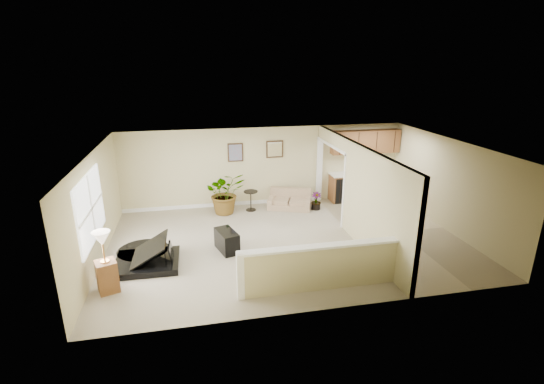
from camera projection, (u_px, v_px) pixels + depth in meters
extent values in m
plane|color=tan|center=(287.00, 242.00, 10.20)|extent=(9.00, 9.00, 0.00)
cube|color=beige|center=(265.00, 166.00, 12.60)|extent=(9.00, 0.04, 2.50)
cube|color=beige|center=(328.00, 250.00, 7.02)|extent=(9.00, 0.04, 2.50)
cube|color=beige|center=(96.00, 209.00, 8.95)|extent=(0.04, 6.00, 2.50)
cube|color=beige|center=(449.00, 185.00, 10.67)|extent=(0.04, 6.00, 2.50)
cube|color=beige|center=(288.00, 147.00, 9.41)|extent=(9.00, 6.00, 0.04)
cube|color=tan|center=(398.00, 231.00, 10.81)|extent=(2.70, 6.00, 0.01)
cube|color=beige|center=(376.00, 208.00, 9.04)|extent=(0.12, 3.60, 2.50)
cube|color=beige|center=(334.00, 139.00, 11.47)|extent=(0.12, 2.35, 0.40)
cube|color=beige|center=(322.00, 268.00, 7.95)|extent=(3.30, 0.12, 0.95)
cube|color=white|center=(323.00, 246.00, 7.79)|extent=(3.40, 0.22, 0.05)
cube|color=white|center=(240.00, 276.00, 7.62)|extent=(0.14, 0.14, 1.00)
cube|color=white|center=(90.00, 209.00, 8.42)|extent=(0.05, 2.15, 1.45)
cube|color=#3B2615|center=(235.00, 152.00, 12.23)|extent=(0.48, 0.03, 0.58)
cube|color=#87556C|center=(235.00, 153.00, 12.21)|extent=(0.40, 0.01, 0.50)
cube|color=#3B2615|center=(275.00, 149.00, 12.46)|extent=(0.55, 0.03, 0.55)
cube|color=white|center=(275.00, 149.00, 12.44)|extent=(0.46, 0.01, 0.46)
cube|color=brown|center=(364.00, 187.00, 13.20)|extent=(2.30, 0.60, 0.90)
cube|color=white|center=(365.00, 173.00, 13.05)|extent=(2.36, 0.65, 0.04)
cube|color=black|center=(341.00, 189.00, 13.05)|extent=(0.60, 0.60, 0.84)
cube|color=brown|center=(365.00, 142.00, 12.84)|extent=(2.30, 0.35, 0.75)
cube|color=black|center=(144.00, 235.00, 8.78)|extent=(1.44, 1.24, 0.29)
cylinder|color=black|center=(140.00, 226.00, 9.26)|extent=(1.21, 1.21, 0.29)
cube|color=silver|center=(183.00, 234.00, 8.96)|extent=(0.23, 0.98, 0.02)
cube|color=black|center=(139.00, 223.00, 8.77)|extent=(1.13, 1.14, 0.66)
cube|color=black|center=(227.00, 241.00, 9.66)|extent=(0.59, 0.85, 0.51)
cube|color=tan|center=(289.00, 202.00, 12.50)|extent=(1.51, 1.18, 0.37)
cube|color=tan|center=(287.00, 188.00, 12.65)|extent=(1.30, 0.64, 0.39)
cube|color=tan|center=(272.00, 196.00, 12.31)|extent=(0.42, 0.76, 0.14)
cube|color=tan|center=(307.00, 193.00, 12.53)|extent=(0.42, 0.76, 0.14)
cylinder|color=black|center=(251.00, 210.00, 12.35)|extent=(0.31, 0.31, 0.03)
cylinder|color=black|center=(251.00, 201.00, 12.26)|extent=(0.03, 0.03, 0.61)
cylinder|color=black|center=(251.00, 192.00, 12.16)|extent=(0.44, 0.44, 0.03)
cylinder|color=black|center=(226.00, 209.00, 12.11)|extent=(0.37, 0.37, 0.26)
imported|color=#1E4514|center=(225.00, 193.00, 11.94)|extent=(1.31, 1.17, 1.31)
cylinder|color=black|center=(316.00, 206.00, 12.42)|extent=(0.29, 0.29, 0.20)
imported|color=#1E4514|center=(316.00, 201.00, 12.36)|extent=(0.37, 0.37, 0.55)
cube|color=brown|center=(107.00, 276.00, 7.92)|extent=(0.49, 0.49, 0.66)
cylinder|color=#D49046|center=(105.00, 261.00, 7.82)|extent=(0.18, 0.18, 0.02)
cylinder|color=#D49046|center=(103.00, 251.00, 7.75)|extent=(0.03, 0.03, 0.44)
cone|color=beige|center=(102.00, 238.00, 7.66)|extent=(0.35, 0.35, 0.29)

